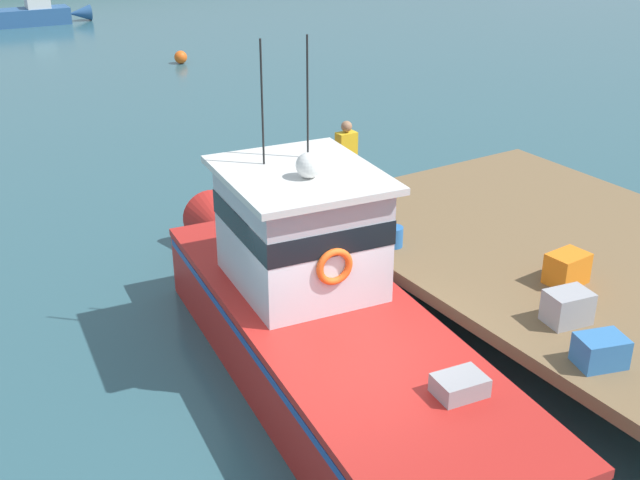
% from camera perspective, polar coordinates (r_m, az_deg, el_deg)
% --- Properties ---
extents(ground_plane, '(200.00, 200.00, 0.00)m').
position_cam_1_polar(ground_plane, '(11.53, 1.26, -11.89)').
color(ground_plane, '#2D5660').
extents(dock, '(6.00, 9.00, 1.20)m').
position_cam_1_polar(dock, '(13.85, 18.12, -1.36)').
color(dock, '#4C3D2D').
rests_on(dock, ground).
extents(main_fishing_boat, '(3.53, 9.95, 4.80)m').
position_cam_1_polar(main_fishing_boat, '(11.75, -0.08, -5.24)').
color(main_fishing_boat, red).
rests_on(main_fishing_boat, ground).
extents(crate_stack_near_edge, '(0.63, 0.48, 0.48)m').
position_cam_1_polar(crate_stack_near_edge, '(12.64, 17.10, -1.93)').
color(crate_stack_near_edge, orange).
rests_on(crate_stack_near_edge, dock).
extents(crate_single_far, '(0.70, 0.60, 0.39)m').
position_cam_1_polar(crate_single_far, '(10.76, 19.26, -7.42)').
color(crate_single_far, '#3370B2').
rests_on(crate_single_far, dock).
extents(crate_stack_mid_dock, '(0.67, 0.54, 0.46)m').
position_cam_1_polar(crate_stack_mid_dock, '(11.56, 17.14, -4.57)').
color(crate_stack_mid_dock, '#9E9EA3').
rests_on(crate_stack_mid_dock, dock).
extents(bait_bucket, '(0.32, 0.32, 0.34)m').
position_cam_1_polar(bait_bucket, '(13.34, 5.22, 0.24)').
color(bait_bucket, '#2866B2').
rests_on(bait_bucket, dock).
extents(deckhand_by_the_boat, '(0.36, 0.22, 1.63)m').
position_cam_1_polar(deckhand_by_the_boat, '(14.67, 1.86, 5.53)').
color(deckhand_by_the_boat, '#383842').
rests_on(deckhand_by_the_boat, dock).
extents(moored_boat_near_channel, '(5.51, 1.77, 1.38)m').
position_cam_1_polar(moored_boat_near_channel, '(43.12, -19.78, 14.78)').
color(moored_boat_near_channel, '#285184').
rests_on(moored_boat_near_channel, ground).
extents(mooring_buoy_spare_mooring, '(0.50, 0.50, 0.50)m').
position_cam_1_polar(mooring_buoy_spare_mooring, '(32.67, -9.84, 12.65)').
color(mooring_buoy_spare_mooring, '#EA5B19').
rests_on(mooring_buoy_spare_mooring, ground).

